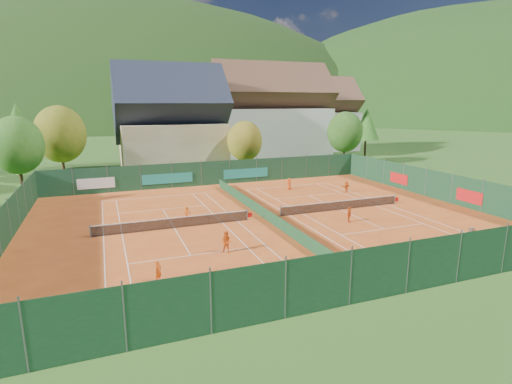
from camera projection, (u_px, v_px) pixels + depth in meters
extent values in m
plane|color=#2A531A|center=(264.00, 219.00, 35.71)|extent=(600.00, 600.00, 0.00)
cube|color=#BE4D1C|center=(264.00, 218.00, 35.70)|extent=(40.00, 32.00, 0.01)
cube|color=white|center=(156.00, 197.00, 43.70)|extent=(10.97, 0.06, 0.00)
cube|color=white|center=(212.00, 290.00, 22.08)|extent=(10.97, 0.06, 0.00)
cube|color=white|center=(103.00, 236.00, 30.97)|extent=(0.06, 23.77, 0.00)
cube|color=white|center=(237.00, 221.00, 34.82)|extent=(0.06, 23.77, 0.00)
cube|color=white|center=(122.00, 234.00, 31.45)|extent=(0.06, 23.77, 0.00)
cube|color=white|center=(222.00, 223.00, 34.34)|extent=(0.06, 23.77, 0.00)
cube|color=white|center=(163.00, 209.00, 38.71)|extent=(8.23, 0.06, 0.00)
cube|color=white|center=(191.00, 255.00, 27.07)|extent=(8.23, 0.06, 0.00)
cube|color=white|center=(174.00, 228.00, 32.89)|extent=(0.06, 12.80, 0.00)
cube|color=white|center=(288.00, 186.00, 49.32)|extent=(10.97, 0.06, 0.00)
cube|color=white|center=(435.00, 252.00, 27.70)|extent=(10.97, 0.06, 0.00)
cube|color=white|center=(289.00, 215.00, 36.58)|extent=(0.06, 23.77, 0.00)
cube|color=white|center=(387.00, 205.00, 40.44)|extent=(0.06, 23.77, 0.00)
cube|color=white|center=(303.00, 214.00, 37.07)|extent=(0.06, 23.77, 0.00)
cube|color=white|center=(376.00, 206.00, 39.96)|extent=(0.06, 23.77, 0.00)
cube|color=white|center=(309.00, 196.00, 44.33)|extent=(8.23, 0.06, 0.00)
cube|color=white|center=(384.00, 229.00, 32.69)|extent=(8.23, 0.06, 0.00)
cube|color=white|center=(341.00, 210.00, 38.51)|extent=(0.06, 12.80, 0.00)
cylinder|color=#59595B|center=(90.00, 231.00, 30.53)|extent=(0.10, 0.10, 1.02)
cylinder|color=#59595B|center=(247.00, 215.00, 35.03)|extent=(0.10, 0.10, 1.02)
cube|color=black|center=(174.00, 223.00, 32.79)|extent=(12.80, 0.02, 0.86)
cube|color=white|center=(174.00, 218.00, 32.70)|extent=(12.80, 0.04, 0.06)
cube|color=red|center=(250.00, 215.00, 35.13)|extent=(0.40, 0.04, 0.40)
cylinder|color=#59595B|center=(280.00, 211.00, 36.15)|extent=(0.10, 0.10, 1.02)
cylinder|color=#59595B|center=(395.00, 199.00, 40.65)|extent=(0.10, 0.10, 1.02)
cube|color=black|center=(341.00, 205.00, 38.41)|extent=(12.80, 0.02, 0.86)
cube|color=white|center=(341.00, 201.00, 38.32)|extent=(12.80, 0.04, 0.06)
cube|color=red|center=(397.00, 199.00, 40.75)|extent=(0.40, 0.04, 0.40)
cube|color=#14391E|center=(264.00, 213.00, 35.59)|extent=(0.03, 28.80, 1.00)
cube|color=#153C25|center=(216.00, 173.00, 49.93)|extent=(40.00, 0.04, 3.00)
cube|color=teal|center=(168.00, 179.00, 47.83)|extent=(6.00, 0.03, 1.20)
cube|color=teal|center=(246.00, 173.00, 51.35)|extent=(6.00, 0.03, 1.20)
cube|color=silver|center=(96.00, 183.00, 45.02)|extent=(4.00, 0.03, 1.20)
cube|color=#12331C|center=(380.00, 272.00, 20.81)|extent=(40.00, 0.04, 3.00)
cube|color=#14371F|center=(4.00, 227.00, 28.35)|extent=(0.04, 32.00, 3.00)
cube|color=#12331C|center=(438.00, 185.00, 42.39)|extent=(0.04, 32.00, 3.00)
cube|color=#B21414|center=(469.00, 196.00, 38.80)|extent=(0.03, 3.00, 1.20)
cube|color=#B21414|center=(399.00, 178.00, 47.90)|extent=(0.03, 3.00, 1.20)
cube|color=beige|center=(172.00, 146.00, 61.17)|extent=(15.00, 12.00, 7.00)
cube|color=#1E2333|center=(170.00, 103.00, 59.73)|extent=(16.20, 12.00, 12.00)
cube|color=silver|center=(271.00, 134.00, 73.08)|extent=(20.00, 11.00, 9.00)
cube|color=brown|center=(271.00, 93.00, 71.48)|extent=(21.60, 11.00, 11.00)
cube|color=silver|center=(316.00, 131.00, 85.39)|extent=(16.00, 10.00, 8.00)
cube|color=brown|center=(317.00, 100.00, 83.95)|extent=(17.28, 10.00, 10.00)
cylinder|color=#422C17|center=(22.00, 180.00, 45.87)|extent=(0.36, 0.36, 2.80)
ellipsoid|color=#2A5E1B|center=(17.00, 145.00, 44.98)|extent=(5.72, 5.72, 6.58)
cylinder|color=#492D1A|center=(64.00, 169.00, 52.69)|extent=(0.36, 0.36, 3.15)
ellipsoid|color=olive|center=(60.00, 134.00, 51.69)|extent=(6.44, 6.44, 7.40)
cylinder|color=#4B2D1A|center=(22.00, 161.00, 57.82)|extent=(0.36, 0.36, 3.50)
cone|color=#295D1A|center=(18.00, 127.00, 56.72)|extent=(5.60, 5.60, 6.50)
cylinder|color=#452B18|center=(245.00, 165.00, 57.56)|extent=(0.36, 0.36, 2.45)
ellipsoid|color=olive|center=(245.00, 141.00, 56.78)|extent=(5.01, 5.01, 5.76)
cylinder|color=#442818|center=(344.00, 156.00, 65.66)|extent=(0.36, 0.36, 2.80)
ellipsoid|color=#265017|center=(345.00, 132.00, 64.77)|extent=(5.72, 5.72, 6.58)
cylinder|color=#4E2F1C|center=(365.00, 148.00, 76.41)|extent=(0.36, 0.36, 3.15)
cone|color=#255B1A|center=(366.00, 124.00, 75.41)|extent=(5.04, 5.04, 5.85)
cylinder|color=#422D17|center=(308.00, 144.00, 80.84)|extent=(0.36, 0.36, 3.50)
ellipsoid|color=olive|center=(309.00, 119.00, 79.73)|extent=(7.15, 7.15, 8.22)
ellipsoid|color=black|center=(135.00, 168.00, 321.53)|extent=(440.00, 440.00, 242.00)
ellipsoid|color=black|center=(462.00, 168.00, 301.38)|extent=(380.00, 380.00, 220.40)
cylinder|color=slate|center=(472.00, 233.00, 30.50)|extent=(0.02, 0.02, 0.80)
cylinder|color=slate|center=(475.00, 232.00, 30.61)|extent=(0.02, 0.02, 0.80)
cylinder|color=slate|center=(469.00, 232.00, 30.78)|extent=(0.02, 0.02, 0.80)
cylinder|color=slate|center=(471.00, 231.00, 30.88)|extent=(0.02, 0.02, 0.80)
cube|color=slate|center=(472.00, 230.00, 30.66)|extent=(0.34, 0.34, 0.30)
ellipsoid|color=#CCD833|center=(472.00, 230.00, 30.65)|extent=(0.28, 0.28, 0.16)
sphere|color=#CCD833|center=(140.00, 264.00, 25.63)|extent=(0.07, 0.07, 0.07)
sphere|color=#CCD833|center=(384.00, 235.00, 31.04)|extent=(0.07, 0.07, 0.07)
imported|color=#CC5112|center=(158.00, 271.00, 23.01)|extent=(0.56, 0.51, 1.27)
imported|color=#D75513|center=(226.00, 242.00, 27.37)|extent=(0.96, 0.91, 1.56)
imported|color=orange|center=(187.00, 213.00, 35.23)|extent=(0.80, 0.47, 1.23)
imported|color=#D04712|center=(349.00, 214.00, 34.45)|extent=(0.84, 0.75, 1.37)
imported|color=#D84913|center=(289.00, 184.00, 47.25)|extent=(0.76, 0.59, 1.37)
imported|color=#E05513|center=(346.00, 187.00, 45.88)|extent=(1.25, 0.59, 1.29)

